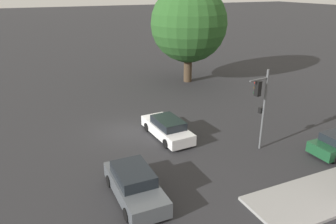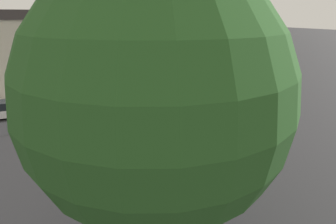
# 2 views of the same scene
# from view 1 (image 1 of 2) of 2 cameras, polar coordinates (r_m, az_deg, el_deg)

# --- Properties ---
(ground_plane) EXTENTS (300.00, 300.00, 0.00)m
(ground_plane) POSITION_cam_1_polar(r_m,az_deg,el_deg) (23.70, -7.40, -3.28)
(ground_plane) COLOR #28282B
(street_tree) EXTENTS (7.84, 7.84, 10.01)m
(street_tree) POSITION_cam_1_polar(r_m,az_deg,el_deg) (34.60, 3.64, 15.08)
(street_tree) COLOR #423323
(street_tree) RESTS_ON ground_plane
(traffic_signal) EXTENTS (0.67, 1.58, 5.16)m
(traffic_signal) POSITION_cam_1_polar(r_m,az_deg,el_deg) (20.42, 15.81, 2.04)
(traffic_signal) COLOR #515456
(traffic_signal) RESTS_ON ground_plane
(crossing_car_0) EXTENTS (4.70, 1.98, 1.51)m
(crossing_car_0) POSITION_cam_1_polar(r_m,az_deg,el_deg) (16.37, -5.85, -12.46)
(crossing_car_0) COLOR #4C5156
(crossing_car_0) RESTS_ON ground_plane
(crossing_car_1) EXTENTS (4.85, 2.06, 1.39)m
(crossing_car_1) POSITION_cam_1_polar(r_m,az_deg,el_deg) (22.33, -0.13, -2.82)
(crossing_car_1) COLOR silver
(crossing_car_1) RESTS_ON ground_plane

